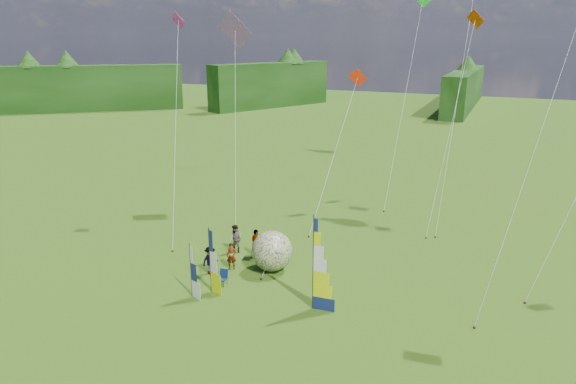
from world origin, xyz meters
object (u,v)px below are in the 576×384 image
at_px(feather_banner_main, 313,264).
at_px(side_banner_left, 210,261).
at_px(spectator_a, 232,256).
at_px(spectator_d, 256,243).
at_px(bol_inflatable, 272,251).
at_px(spectator_c, 210,260).
at_px(camp_chair, 222,278).
at_px(side_banner_far, 191,271).
at_px(spectator_b, 236,239).
at_px(kite_whale, 464,55).

relative_size(feather_banner_main, side_banner_left, 1.36).
relative_size(spectator_a, spectator_d, 0.90).
relative_size(bol_inflatable, spectator_c, 1.42).
bearing_deg(feather_banner_main, camp_chair, 172.94).
xyz_separation_m(side_banner_far, bol_inflatable, (2.49, 4.72, -0.27)).
xyz_separation_m(spectator_a, camp_chair, (0.59, -2.10, -0.35)).
distance_m(side_banner_left, spectator_d, 5.27).
bearing_deg(side_banner_far, spectator_b, 114.84).
xyz_separation_m(side_banner_left, spectator_b, (-1.40, 5.24, -0.88)).
xyz_separation_m(spectator_c, kite_whale, (11.39, 16.98, 11.27)).
bearing_deg(camp_chair, spectator_a, 104.85).
bearing_deg(spectator_a, camp_chair, -94.41).
bearing_deg(kite_whale, spectator_b, -145.35).
xyz_separation_m(spectator_b, kite_whale, (11.58, 13.64, 11.20)).
bearing_deg(camp_chair, side_banner_far, -115.74).
distance_m(bol_inflatable, camp_chair, 3.48).
relative_size(spectator_b, spectator_c, 1.08).
height_order(feather_banner_main, spectator_b, feather_banner_main).
bearing_deg(side_banner_far, camp_chair, 82.82).
height_order(spectator_c, spectator_d, spectator_d).
distance_m(bol_inflatable, spectator_c, 3.65).
distance_m(spectator_a, spectator_c, 1.35).
bearing_deg(spectator_d, spectator_b, 36.51).
bearing_deg(bol_inflatable, feather_banner_main, -40.41).
bearing_deg(spectator_a, side_banner_left, -102.20).
distance_m(spectator_a, spectator_b, 2.47).
bearing_deg(bol_inflatable, spectator_d, 142.35).
xyz_separation_m(spectator_d, kite_whale, (10.09, 13.68, 11.22)).
distance_m(spectator_a, spectator_d, 2.28).
xyz_separation_m(feather_banner_main, spectator_c, (-6.94, 1.35, -1.61)).
distance_m(spectator_c, spectator_d, 3.55).
height_order(feather_banner_main, spectator_d, feather_banner_main).
height_order(spectator_d, kite_whale, kite_whale).
relative_size(feather_banner_main, side_banner_far, 1.66).
bearing_deg(spectator_c, kite_whale, -13.27).
bearing_deg(side_banner_far, bol_inflatable, 79.88).
bearing_deg(side_banner_left, bol_inflatable, 79.81).
bearing_deg(side_banner_far, feather_banner_main, 30.38).
relative_size(side_banner_left, spectator_d, 2.00).
bearing_deg(bol_inflatable, side_banner_left, -115.82).
xyz_separation_m(bol_inflatable, kite_whale, (8.32, 15.04, 10.91)).
relative_size(bol_inflatable, kite_whale, 0.10).
xyz_separation_m(side_banner_left, spectator_d, (0.08, 5.20, -0.90)).
distance_m(spectator_b, spectator_c, 3.35).
distance_m(side_banner_far, spectator_a, 3.93).
xyz_separation_m(feather_banner_main, kite_whale, (4.46, 18.34, 9.66)).
relative_size(side_banner_left, spectator_c, 2.12).
relative_size(side_banner_far, spectator_b, 1.61).
bearing_deg(kite_whale, bol_inflatable, -133.96).
bearing_deg(spectator_c, feather_banner_main, -80.45).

